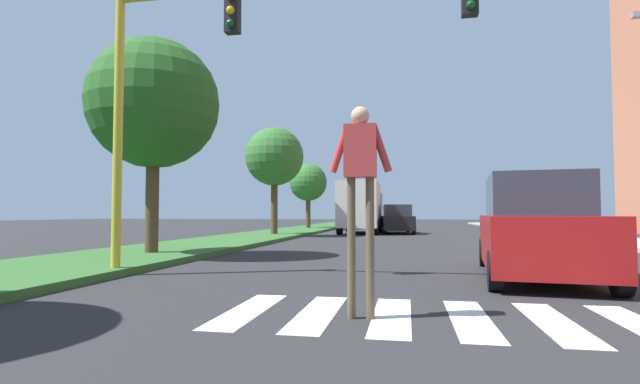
{
  "coord_description": "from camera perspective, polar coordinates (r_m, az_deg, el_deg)",
  "views": [
    {
      "loc": [
        -0.26,
        1.65,
        1.22
      ],
      "look_at": [
        -3.45,
        18.88,
        2.02
      ],
      "focal_mm": 26.46,
      "sensor_mm": 36.0,
      "label": 1
    }
  ],
  "objects": [
    {
      "name": "truck_box_delivery",
      "position": [
        29.13,
        4.96,
        -1.79
      ],
      "size": [
        2.4,
        6.2,
        3.1
      ],
      "color": "#474C51",
      "rests_on": "ground_plane"
    },
    {
      "name": "sedan_midblock",
      "position": [
        29.29,
        9.31,
        -3.38
      ],
      "size": [
        2.24,
        4.46,
        1.75
      ],
      "color": "black",
      "rests_on": "ground_plane"
    },
    {
      "name": "tree_far",
      "position": [
        25.28,
        -5.53,
        4.21
      ],
      "size": [
        3.11,
        3.11,
        5.66
      ],
      "color": "#4C3823",
      "rests_on": "median_strip"
    },
    {
      "name": "pedestrian_performer",
      "position": [
        5.57,
        4.91,
        1.91
      ],
      "size": [
        0.75,
        0.25,
        2.49
      ],
      "color": "brown",
      "rests_on": "ground_plane"
    },
    {
      "name": "ground_plane",
      "position": [
        28.38,
        11.04,
        -5.03
      ],
      "size": [
        140.0,
        140.0,
        0.0
      ],
      "primitive_type": "plane",
      "color": "#262628"
    },
    {
      "name": "suv_crossing",
      "position": [
        9.96,
        24.68,
        -4.06
      ],
      "size": [
        2.43,
        4.78,
        1.97
      ],
      "color": "maroon",
      "rests_on": "ground_plane"
    },
    {
      "name": "crosswalk",
      "position": [
        5.88,
        13.21,
        -14.52
      ],
      "size": [
        4.95,
        2.2,
        0.01
      ],
      "color": "silver",
      "rests_on": "ground_plane"
    },
    {
      "name": "median_strip",
      "position": [
        27.38,
        -5.11,
        -5.0
      ],
      "size": [
        3.91,
        64.0,
        0.15
      ],
      "primitive_type": "cube",
      "color": "#2D5B28",
      "rests_on": "ground_plane"
    },
    {
      "name": "sidewalk_right",
      "position": [
        27.73,
        28.56,
        -4.67
      ],
      "size": [
        3.0,
        64.0,
        0.15
      ],
      "primitive_type": "cube",
      "color": "#9E9991",
      "rests_on": "ground_plane"
    },
    {
      "name": "tree_mid",
      "position": [
        14.24,
        -19.46,
        9.99
      ],
      "size": [
        3.64,
        3.64,
        5.98
      ],
      "color": "#4C3823",
      "rests_on": "median_strip"
    },
    {
      "name": "traffic_light_gantry",
      "position": [
        9.63,
        -10.99,
        16.25
      ],
      "size": [
        8.1,
        0.3,
        6.0
      ],
      "color": "gold",
      "rests_on": "median_strip"
    },
    {
      "name": "tree_distant",
      "position": [
        36.01,
        -1.44,
        1.14
      ],
      "size": [
        2.87,
        2.87,
        4.89
      ],
      "color": "#4C3823",
      "rests_on": "median_strip"
    }
  ]
}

